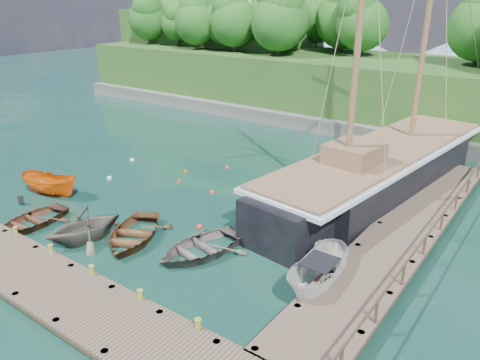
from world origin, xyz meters
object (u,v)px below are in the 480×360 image
object	(u,v)px
rowboat_2	(133,240)
rowboat_3	(201,254)
rowboat_1	(86,241)
cabin_boat_white	(318,290)
rowboat_0	(32,226)
schooner	(379,173)
motorboat_orange	(52,195)

from	to	relation	value
rowboat_2	rowboat_3	world-z (taller)	same
rowboat_1	cabin_boat_white	world-z (taller)	rowboat_1
rowboat_0	rowboat_3	xyz separation A→B (m)	(9.44, 3.18, 0.00)
rowboat_0	cabin_boat_white	world-z (taller)	cabin_boat_white
rowboat_1	schooner	size ratio (longest dim) A/B	0.13
motorboat_orange	cabin_boat_white	world-z (taller)	cabin_boat_white
rowboat_3	rowboat_1	bearing A→B (deg)	-143.63
cabin_boat_white	rowboat_0	bearing A→B (deg)	-169.99
cabin_boat_white	rowboat_2	bearing A→B (deg)	-174.16
rowboat_0	motorboat_orange	size ratio (longest dim) A/B	1.00
rowboat_1	cabin_boat_white	distance (m)	12.07
rowboat_1	motorboat_orange	xyz separation A→B (m)	(-6.74, 2.49, 0.00)
rowboat_0	rowboat_1	size ratio (longest dim) A/B	1.08
schooner	rowboat_3	bearing A→B (deg)	-100.54
rowboat_2	schooner	size ratio (longest dim) A/B	0.16
rowboat_3	motorboat_orange	bearing A→B (deg)	-167.74
rowboat_0	cabin_boat_white	xyz separation A→B (m)	(15.48, 3.83, 0.00)
rowboat_3	rowboat_0	bearing A→B (deg)	-149.27
cabin_boat_white	schooner	size ratio (longest dim) A/B	0.16
rowboat_3	cabin_boat_white	world-z (taller)	cabin_boat_white
rowboat_0	rowboat_3	distance (m)	9.96
rowboat_1	rowboat_0	bearing A→B (deg)	-156.36
rowboat_1	motorboat_orange	bearing A→B (deg)	173.63
rowboat_1	rowboat_3	size ratio (longest dim) A/B	0.82
rowboat_3	motorboat_orange	xyz separation A→B (m)	(-12.34, -0.03, 0.00)
rowboat_0	rowboat_2	distance (m)	6.12
rowboat_2	rowboat_3	size ratio (longest dim) A/B	1.00
rowboat_0	rowboat_2	size ratio (longest dim) A/B	0.88
rowboat_1	schooner	world-z (taller)	schooner
rowboat_1	schooner	xyz separation A→B (m)	(9.66, 15.31, 1.19)
rowboat_0	rowboat_2	bearing A→B (deg)	16.61
cabin_boat_white	schooner	distance (m)	12.35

